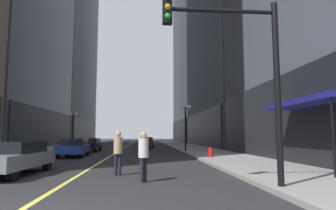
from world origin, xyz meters
The scene contains 17 objects.
ground_plane centered at (0.00, 35.00, 0.00)m, with size 200.00×200.00×0.00m, color #262628.
sidewalk_left centered at (-8.25, 35.00, 0.07)m, with size 4.50×78.00×0.15m, color gray.
sidewalk_right centered at (8.25, 35.00, 0.07)m, with size 4.50×78.00×0.15m, color gray.
lane_centre_stripe centered at (0.00, 35.00, 0.00)m, with size 0.16×70.00×0.01m, color #E5D64C.
building_right_mid centered at (17.27, 34.50, 20.12)m, with size 13.75×24.00×40.39m.
storefront_awning_right centered at (9.69, 6.12, 2.99)m, with size 1.60×5.40×3.12m.
car_grey centered at (-2.67, 6.30, 0.72)m, with size 2.09×4.56×1.32m.
car_blue centered at (-2.54, 15.93, 0.72)m, with size 1.89×4.06×1.32m.
car_black centered at (-2.81, 23.43, 0.72)m, with size 1.93×4.21×1.32m.
car_maroon centered at (2.89, 32.82, 0.72)m, with size 1.93×4.59×1.32m.
car_white centered at (3.08, 42.46, 0.72)m, with size 1.95×4.49×1.32m.
pedestrian_in_tan_trench centered at (1.53, 5.88, 1.01)m, with size 0.38×0.38×1.73m.
pedestrian_in_white_shirt centered at (2.54, 4.09, 0.98)m, with size 0.48×0.48×1.69m.
traffic_light_near_right centered at (5.35, 2.14, 3.74)m, with size 3.43×0.35×5.65m.
street_lamp_left_far centered at (-6.40, 31.64, 3.26)m, with size 1.06×0.36×4.43m.
street_lamp_right_mid centered at (6.40, 21.03, 3.26)m, with size 1.06×0.36×4.43m.
fire_hydrant_right centered at (6.90, 12.98, 0.40)m, with size 0.28×0.28×0.80m, color red.
Camera 1 is at (2.57, -5.82, 1.56)m, focal length 30.88 mm.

